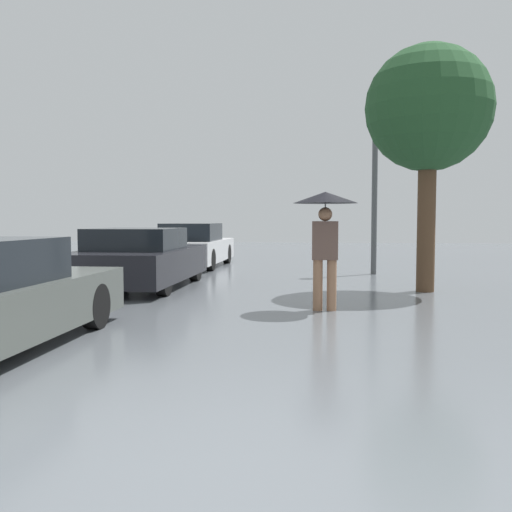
{
  "coord_description": "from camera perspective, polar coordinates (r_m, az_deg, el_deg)",
  "views": [
    {
      "loc": [
        0.36,
        -2.9,
        1.37
      ],
      "look_at": [
        -0.64,
        5.6,
        0.81
      ],
      "focal_mm": 40.0,
      "sensor_mm": 36.0,
      "label": 1
    }
  ],
  "objects": [
    {
      "name": "ground_plane",
      "position": [
        3.23,
        -0.43,
        -21.31
      ],
      "size": [
        60.0,
        60.0,
        0.0
      ],
      "primitive_type": "plane",
      "color": "#565B60"
    },
    {
      "name": "parked_car_farthest",
      "position": [
        16.36,
        -6.31,
        0.94
      ],
      "size": [
        1.69,
        4.18,
        1.24
      ],
      "color": "silver",
      "rests_on": "ground_plane"
    },
    {
      "name": "tree",
      "position": [
        11.3,
        16.86,
        13.74
      ],
      "size": [
        2.32,
        2.32,
        4.57
      ],
      "color": "brown",
      "rests_on": "ground_plane"
    },
    {
      "name": "street_lamp",
      "position": [
        14.36,
        11.79,
        8.12
      ],
      "size": [
        0.35,
        0.35,
        3.79
      ],
      "color": "#515456",
      "rests_on": "ground_plane"
    },
    {
      "name": "pedestrian",
      "position": [
        8.5,
        6.94,
        3.79
      ],
      "size": [
        0.96,
        0.96,
        1.77
      ],
      "color": "#9E7051",
      "rests_on": "ground_plane"
    },
    {
      "name": "parked_car_middle",
      "position": [
        11.6,
        -11.6,
        -0.32
      ],
      "size": [
        1.88,
        4.04,
        1.18
      ],
      "color": "black",
      "rests_on": "ground_plane"
    }
  ]
}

